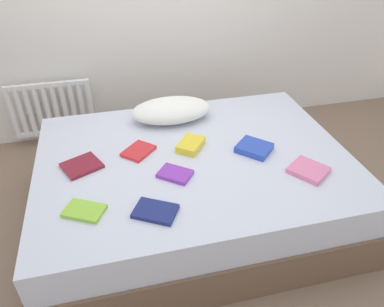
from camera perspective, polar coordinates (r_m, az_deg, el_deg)
ground_plane at (r=2.66m, az=0.26°, el=-9.15°), size 8.00×8.00×0.00m
bed at (r=2.50m, az=0.27°, el=-5.04°), size 2.00×1.50×0.50m
radiator at (r=3.45m, az=-20.89°, el=6.46°), size 0.69×0.04×0.49m
pillow at (r=2.70m, az=-3.22°, el=6.73°), size 0.58×0.33×0.16m
textbook_red at (r=2.39m, az=-8.30°, el=0.38°), size 0.24×0.24×0.02m
textbook_navy at (r=1.94m, az=-5.71°, el=-8.90°), size 0.26×0.24×0.02m
textbook_purple at (r=2.17m, az=-2.64°, el=-3.18°), size 0.23×0.22×0.03m
textbook_pink at (r=2.30m, az=17.60°, el=-2.45°), size 0.27×0.28×0.03m
textbook_blue at (r=2.41m, az=9.61°, el=0.86°), size 0.27×0.27×0.04m
textbook_lime at (r=2.01m, az=-16.36°, el=-8.52°), size 0.24×0.21×0.02m
textbook_maroon at (r=2.33m, az=-16.73°, el=-1.81°), size 0.27×0.26×0.02m
textbook_yellow at (r=2.40m, az=-0.29°, el=1.36°), size 0.22×0.23×0.05m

